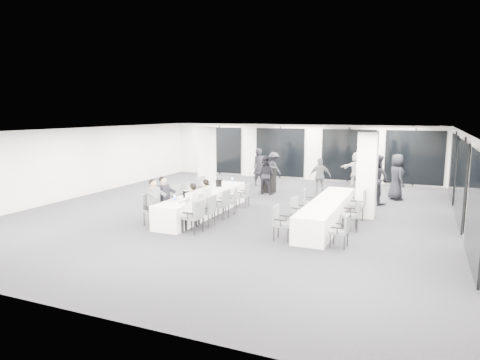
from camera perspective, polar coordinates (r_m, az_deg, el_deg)
The scene contains 43 objects.
room at distance 15.33m, azimuth 4.22°, elevation 1.40°, with size 14.04×16.04×2.84m.
column_left at distance 18.69m, azimuth -4.43°, elevation 2.81°, with size 0.60×0.60×2.80m, color white.
column_right at distance 14.50m, azimuth 16.56°, elevation 0.65°, with size 0.60×0.60×2.80m, color white.
banquet_table_main at distance 14.48m, azimuth -4.83°, elevation -3.14°, with size 0.90×5.00×0.75m, color white.
banquet_table_side at distance 13.41m, azimuth 11.52°, elevation -4.27°, with size 0.90×5.00×0.75m, color white.
cocktail_table at distance 18.50m, azimuth 3.82°, elevation 0.08°, with size 0.78×0.78×1.08m.
chair_main_left_near at distance 13.33m, azimuth -11.75°, elevation -3.59°, with size 0.54×0.59×0.97m.
chair_main_left_second at distance 13.77m, azimuth -10.43°, elevation -3.35°, with size 0.51×0.54×0.88m.
chair_main_left_mid at distance 14.62m, azimuth -8.22°, elevation -2.36°, with size 0.54×0.58×0.97m.
chair_main_left_fourth at distance 15.34m, azimuth -6.56°, elevation -1.87°, with size 0.53×0.57×0.93m.
chair_main_left_far at distance 16.23m, azimuth -4.77°, elevation -1.08°, with size 0.55×0.60×1.01m.
chair_main_right_near at distance 12.25m, azimuth -5.99°, elevation -4.58°, with size 0.54×0.58×0.96m.
chair_main_right_second at distance 12.94m, azimuth -4.28°, elevation -3.87°, with size 0.49×0.55×0.94m.
chair_main_right_mid at distance 13.83m, azimuth -2.34°, elevation -3.01°, with size 0.49×0.55×0.94m.
chair_main_right_fourth at distance 14.51m, azimuth -1.08°, elevation -2.58°, with size 0.53×0.56×0.87m.
chair_main_right_far at distance 15.52m, azimuth 0.61°, elevation -1.84°, with size 0.47×0.52×0.86m.
chair_side_left_near at distance 11.61m, azimuth 5.39°, elevation -5.40°, with size 0.48×0.54×0.94m.
chair_side_left_mid at distance 13.20m, azimuth 7.68°, elevation -3.86°, with size 0.53×0.55×0.86m.
chair_side_left_far at distance 14.45m, azimuth 9.08°, elevation -2.73°, with size 0.54×0.56×0.88m.
chair_side_right_near at distance 11.22m, azimuth 13.48°, elevation -6.37°, with size 0.46×0.50×0.86m.
chair_side_right_mid at distance 12.89m, azimuth 14.83°, elevation -4.24°, with size 0.56×0.59×0.93m.
chair_side_right_far at distance 14.24m, azimuth 15.69°, elevation -2.89°, with size 0.51×0.57×0.99m.
seated_guest_a at distance 13.17m, azimuth -11.21°, elevation -2.55°, with size 0.50×0.38×1.44m.
seated_guest_b at distance 13.61m, azimuth -9.93°, elevation -2.14°, with size 0.50×0.38×1.44m.
seated_guest_c at distance 12.28m, azimuth -6.67°, elevation -3.28°, with size 0.50×0.38×1.44m.
seated_guest_d at distance 12.96m, azimuth -4.94°, elevation -2.60°, with size 0.50×0.38×1.44m.
standing_guest_a at distance 20.05m, azimuth 2.60°, elevation 2.08°, with size 0.72×0.58×1.99m, color black.
standing_guest_b at distance 17.98m, azimuth 3.40°, elevation 1.06°, with size 0.90×0.55×1.86m, color black.
standing_guest_c at distance 20.68m, azimuth 4.51°, elevation 1.90°, with size 1.11×0.57×1.72m, color black.
standing_guest_d at distance 18.11m, azimuth 10.63°, elevation 0.80°, with size 1.03×0.58×1.75m, color #5B5E63.
standing_guest_e at distance 17.86m, azimuth 20.15°, elevation 0.76°, with size 0.99×0.60×2.04m, color black.
standing_guest_f at distance 20.56m, azimuth 15.30°, elevation 1.72°, with size 1.68×0.65×1.83m, color silver.
standing_guest_g at distance 20.03m, azimuth -5.19°, elevation 1.97°, with size 0.71×0.57×1.94m, color silver.
standing_guest_h at distance 16.76m, azimuth 17.80°, elevation 0.50°, with size 1.02×0.62×2.12m, color black.
ice_bucket_near at distance 13.37m, azimuth -7.10°, elevation -1.96°, with size 0.24×0.24×0.27m, color black.
ice_bucket_far at distance 15.53m, azimuth -2.85°, elevation -0.39°, with size 0.23×0.23×0.26m, color black.
water_bottle_a at distance 12.98m, azimuth -8.71°, elevation -2.44°, with size 0.07×0.07×0.22m, color silver.
water_bottle_b at distance 14.66m, azimuth -3.89°, elevation -1.02°, with size 0.07×0.07×0.23m, color silver.
water_bottle_c at distance 16.26m, azimuth -1.02°, elevation -0.01°, with size 0.07×0.07×0.23m, color silver.
plate_a at distance 13.32m, azimuth -8.37°, elevation -2.57°, with size 0.22×0.22×0.03m.
plate_b at distance 12.98m, azimuth -7.32°, elevation -2.86°, with size 0.20×0.20×0.03m.
plate_c at distance 13.82m, azimuth -6.03°, elevation -2.10°, with size 0.19×0.19×0.03m.
wine_glass at distance 12.37m, azimuth -9.25°, elevation -2.83°, with size 0.08×0.08×0.20m.
Camera 1 is at (5.80, -13.27, 3.42)m, focal length 32.00 mm.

